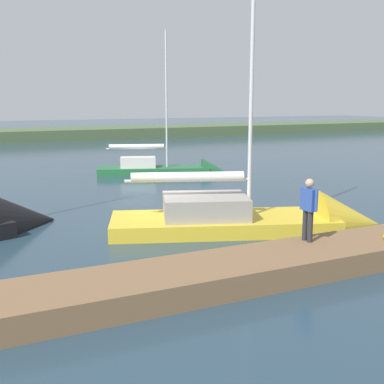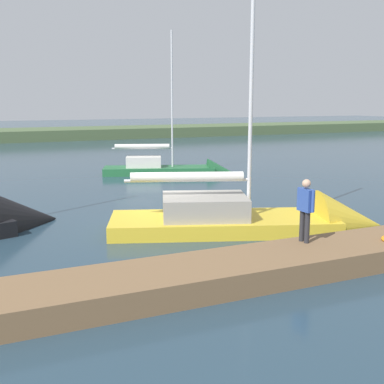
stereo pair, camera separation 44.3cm
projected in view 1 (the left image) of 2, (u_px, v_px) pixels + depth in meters
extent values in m
plane|color=#263D4C|center=(163.00, 225.00, 17.09)|extent=(200.00, 200.00, 0.00)
cube|color=#4C603D|center=(28.00, 140.00, 54.58)|extent=(180.00, 8.00, 2.40)
cube|color=brown|center=(251.00, 269.00, 11.81)|extent=(22.75, 2.01, 0.59)
cube|color=gold|center=(223.00, 228.00, 16.37)|extent=(8.05, 4.95, 0.82)
cone|color=gold|center=(348.00, 225.00, 16.79)|extent=(3.01, 3.16, 2.54)
cube|color=gray|center=(205.00, 206.00, 16.16)|extent=(3.35, 2.90, 0.74)
cylinder|color=silver|center=(252.00, 67.00, 15.44)|extent=(0.13, 0.13, 9.95)
cylinder|color=silver|center=(188.00, 180.00, 15.94)|extent=(3.99, 1.50, 0.11)
cylinder|color=silver|center=(188.00, 177.00, 15.91)|extent=(3.67, 1.56, 0.32)
cube|color=#236638|center=(154.00, 174.00, 28.97)|extent=(6.88, 3.88, 0.82)
cone|color=#236638|center=(215.00, 173.00, 29.35)|extent=(2.10, 2.21, 1.78)
cube|color=silver|center=(138.00, 162.00, 28.74)|extent=(2.36, 1.85, 0.64)
cylinder|color=silver|center=(166.00, 100.00, 28.22)|extent=(0.10, 0.10, 7.98)
cylinder|color=silver|center=(137.00, 148.00, 28.58)|extent=(3.46, 1.28, 0.08)
cylinder|color=silver|center=(137.00, 146.00, 28.56)|extent=(3.18, 1.35, 0.28)
cone|color=black|center=(22.00, 225.00, 16.96)|extent=(3.19, 3.38, 2.79)
cylinder|color=#28282D|center=(305.00, 225.00, 13.12)|extent=(0.14, 0.14, 0.86)
cylinder|color=#28282D|center=(310.00, 227.00, 12.94)|extent=(0.14, 0.14, 0.86)
cube|color=#2D4C9E|center=(309.00, 199.00, 12.89)|extent=(0.25, 0.48, 0.61)
sphere|color=tan|center=(310.00, 183.00, 12.80)|extent=(0.23, 0.23, 0.23)
cylinder|color=#2D4C9E|center=(302.00, 197.00, 13.13)|extent=(0.09, 0.09, 0.58)
cylinder|color=#2D4C9E|center=(316.00, 201.00, 12.64)|extent=(0.09, 0.09, 0.58)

